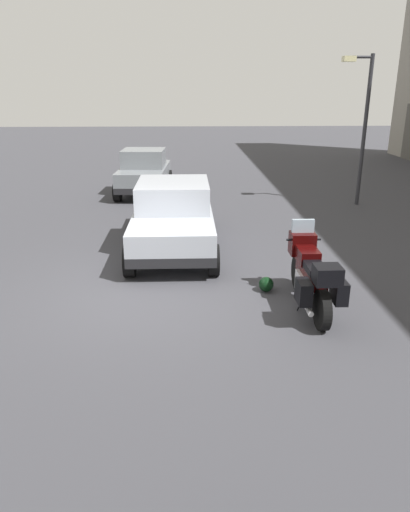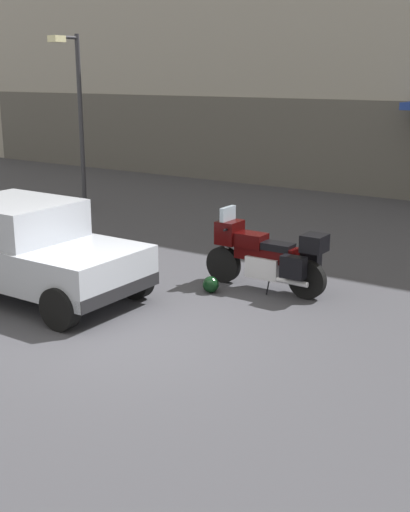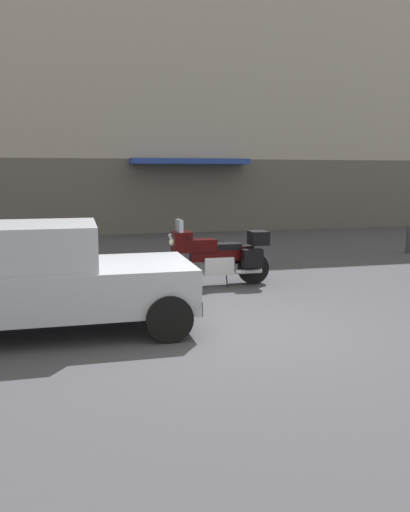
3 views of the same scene
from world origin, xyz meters
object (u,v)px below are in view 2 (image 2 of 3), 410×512
at_px(motorcycle, 266,255).
at_px(car_sedan_far, 18,247).
at_px(streetlamp_curbside, 76,104).
at_px(helmet, 211,284).

relative_size(motorcycle, car_sedan_far, 0.49).
height_order(car_sedan_far, streetlamp_curbside, streetlamp_curbside).
relative_size(motorcycle, streetlamp_curbside, 0.50).
bearing_deg(motorcycle, streetlamp_curbside, -23.70).
xyz_separation_m(motorcycle, car_sedan_far, (-3.38, -2.39, 0.16)).
xyz_separation_m(motorcycle, streetlamp_curbside, (-7.52, 3.30, 2.16)).
relative_size(helmet, streetlamp_curbside, 0.06).
relative_size(helmet, car_sedan_far, 0.06).
distance_m(car_sedan_far, streetlamp_curbside, 7.32).
relative_size(car_sedan_far, streetlamp_curbside, 1.01).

